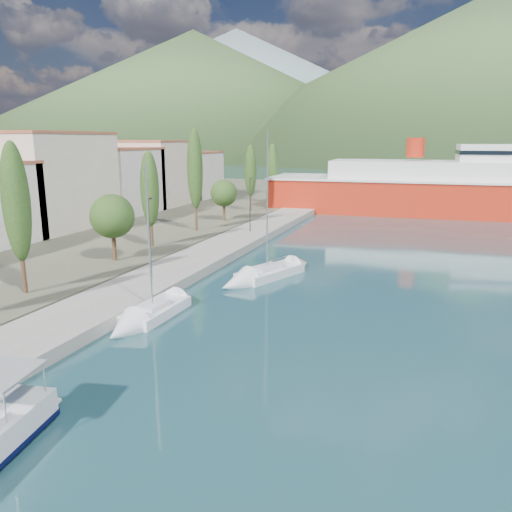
% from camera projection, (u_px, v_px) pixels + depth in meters
% --- Properties ---
extents(ground, '(1400.00, 1400.00, 0.00)m').
position_uv_depth(ground, '(395.00, 183.00, 130.86)').
color(ground, '#1F464E').
extents(quay, '(5.00, 88.00, 0.80)m').
position_uv_depth(quay, '(211.00, 253.00, 47.91)').
color(quay, gray).
rests_on(quay, ground).
extents(town_buildings, '(9.20, 69.20, 11.30)m').
position_uv_depth(town_buildings, '(85.00, 183.00, 64.45)').
color(town_buildings, beige).
rests_on(town_buildings, land_strip).
extents(tree_row, '(3.81, 62.18, 11.66)m').
position_uv_depth(tree_row, '(176.00, 189.00, 53.02)').
color(tree_row, '#47301E').
rests_on(tree_row, land_strip).
extents(lamp_posts, '(0.15, 44.37, 6.06)m').
position_uv_depth(lamp_posts, '(146.00, 236.00, 36.86)').
color(lamp_posts, '#2D2D33').
rests_on(lamp_posts, quay).
extents(sailboat_near, '(2.37, 7.44, 10.62)m').
position_uv_depth(sailboat_near, '(140.00, 321.00, 30.41)').
color(sailboat_near, silver).
rests_on(sailboat_near, ground).
extents(sailboat_mid, '(5.36, 9.01, 12.63)m').
position_uv_depth(sailboat_mid, '(253.00, 278.00, 39.65)').
color(sailboat_mid, silver).
rests_on(sailboat_mid, ground).
extents(ferry, '(60.92, 16.55, 11.96)m').
position_uv_depth(ferry, '(472.00, 191.00, 74.40)').
color(ferry, '#B52411').
rests_on(ferry, ground).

